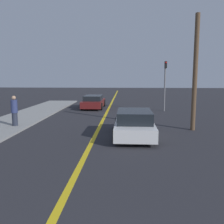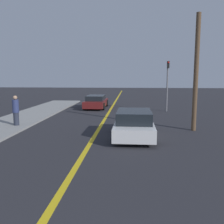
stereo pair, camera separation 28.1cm
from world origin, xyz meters
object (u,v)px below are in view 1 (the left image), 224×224
at_px(car_ahead_center, 94,102).
at_px(traffic_light, 165,81).
at_px(car_near_right_lane, 134,124).
at_px(pedestrian_far_standing, 14,111).
at_px(utility_pole, 195,73).

relative_size(car_ahead_center, traffic_light, 1.05).
xyz_separation_m(car_near_right_lane, pedestrian_far_standing, (-6.61, 1.73, 0.33)).
distance_m(pedestrian_far_standing, utility_pole, 10.02).
height_order(car_ahead_center, utility_pole, utility_pole).
xyz_separation_m(car_ahead_center, traffic_light, (6.04, -1.65, 1.91)).
bearing_deg(utility_pole, traffic_light, 93.33).
bearing_deg(pedestrian_far_standing, car_near_right_lane, -14.67).
distance_m(traffic_light, utility_pole, 7.19).
distance_m(car_ahead_center, pedestrian_far_standing, 9.31).
relative_size(car_near_right_lane, pedestrian_far_standing, 2.53).
distance_m(car_near_right_lane, utility_pole, 4.30).
distance_m(car_near_right_lane, pedestrian_far_standing, 6.84).
distance_m(car_near_right_lane, car_ahead_center, 10.91).
relative_size(car_near_right_lane, traffic_light, 1.06).
bearing_deg(traffic_light, utility_pole, -86.67).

